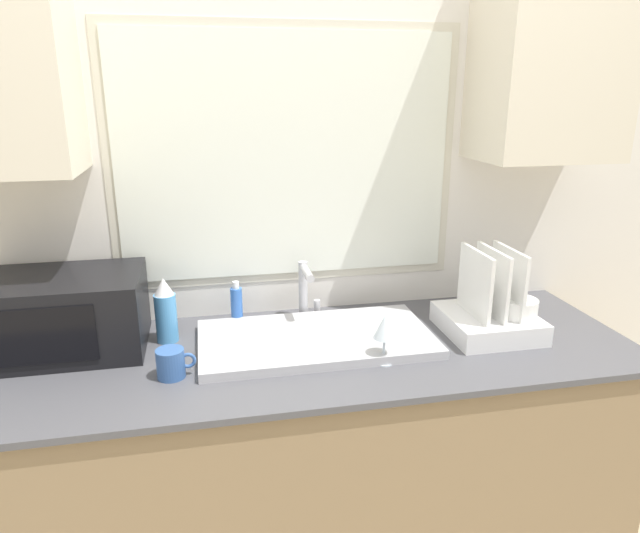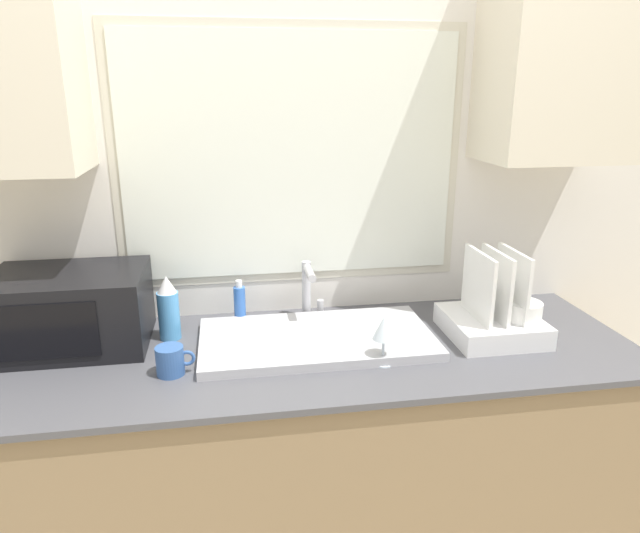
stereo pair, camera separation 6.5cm
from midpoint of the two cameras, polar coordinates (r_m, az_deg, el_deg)
name	(u,v)px [view 2 (the right image)]	position (r m, az deg, el deg)	size (l,w,h in m)	color
countertop	(308,470)	(2.05, -0.30, -19.68)	(2.10, 0.71, 0.91)	#8C7251
wall_back	(292,175)	(1.99, -1.88, 9.08)	(6.00, 0.38, 2.60)	silver
sink_basin	(317,339)	(1.85, 0.68, -7.26)	(0.74, 0.40, 0.03)	#B2B2B7
faucet	(309,286)	(2.00, -0.21, -2.00)	(0.08, 0.16, 0.21)	#B7B7BC
microwave	(70,310)	(1.95, -22.82, -4.01)	(0.47, 0.34, 0.24)	black
dish_rack	(495,316)	(1.97, 18.04, -4.74)	(0.29, 0.30, 0.29)	white
spray_bottle	(168,309)	(1.90, -13.98, -4.13)	(0.07, 0.07, 0.21)	#4C99D8
soap_bottle	(240,304)	(2.00, -7.11, -3.74)	(0.04, 0.04, 0.16)	blue
mug_near_sink	(171,361)	(1.69, -13.63, -9.14)	(0.11, 0.08, 0.08)	#335999
wine_glass	(384,330)	(1.69, 7.51, -6.28)	(0.07, 0.07, 0.15)	silver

